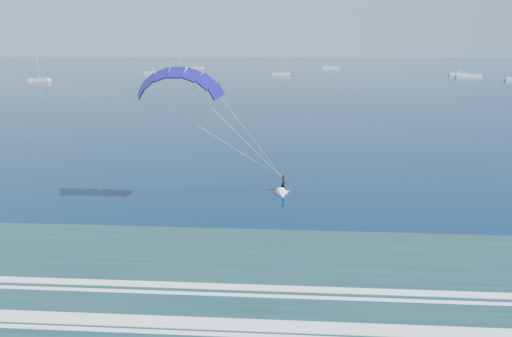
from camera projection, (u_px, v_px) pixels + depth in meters
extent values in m
cube|color=#1E423F|center=(131.00, 297.00, 28.18)|extent=(600.00, 22.00, 0.03)
cube|color=white|center=(116.00, 320.00, 25.77)|extent=(600.00, 1.10, 0.07)
cube|color=white|center=(138.00, 284.00, 29.61)|extent=(600.00, 0.70, 0.07)
cube|color=orange|center=(283.00, 191.00, 47.98)|extent=(1.35, 0.44, 0.08)
imported|color=black|center=(283.00, 183.00, 47.75)|extent=(0.49, 0.66, 1.67)
cone|color=white|center=(282.00, 195.00, 46.73)|extent=(1.31, 1.74, 1.10)
cube|color=silver|center=(39.00, 80.00, 179.50)|extent=(8.58, 2.40, 1.20)
cylinder|color=silver|center=(37.00, 65.00, 177.93)|extent=(0.18, 0.18, 10.48)
cylinder|color=silver|center=(42.00, 77.00, 179.05)|extent=(2.60, 0.12, 0.12)
cube|color=silver|center=(153.00, 73.00, 220.72)|extent=(8.39, 2.40, 1.20)
cylinder|color=silver|center=(152.00, 61.00, 219.17)|extent=(0.18, 0.18, 10.36)
cylinder|color=silver|center=(155.00, 70.00, 220.27)|extent=(2.60, 0.12, 0.12)
cube|color=silver|center=(181.00, 70.00, 241.22)|extent=(9.01, 2.40, 1.20)
cylinder|color=silver|center=(180.00, 59.00, 239.59)|extent=(0.18, 0.18, 10.90)
cylinder|color=silver|center=(183.00, 68.00, 240.77)|extent=(2.60, 0.12, 0.12)
cube|color=silver|center=(281.00, 74.00, 210.94)|extent=(7.71, 2.40, 1.20)
cylinder|color=silver|center=(281.00, 62.00, 209.48)|extent=(0.18, 0.18, 9.64)
cylinder|color=silver|center=(283.00, 71.00, 210.49)|extent=(2.60, 0.12, 0.12)
cube|color=silver|center=(330.00, 68.00, 260.82)|extent=(9.64, 2.40, 1.20)
cylinder|color=silver|center=(331.00, 56.00, 259.08)|extent=(0.18, 0.18, 11.79)
cylinder|color=silver|center=(333.00, 66.00, 260.37)|extent=(2.60, 0.12, 0.12)
cube|color=silver|center=(458.00, 74.00, 210.62)|extent=(8.47, 2.40, 1.20)
cylinder|color=silver|center=(460.00, 62.00, 209.06)|extent=(0.18, 0.18, 10.40)
cylinder|color=silver|center=(461.00, 71.00, 210.17)|extent=(2.60, 0.12, 0.12)
cube|color=silver|center=(468.00, 76.00, 200.94)|extent=(10.97, 2.40, 1.20)
cylinder|color=silver|center=(470.00, 60.00, 199.15)|extent=(0.18, 0.18, 12.13)
cylinder|color=silver|center=(472.00, 73.00, 200.49)|extent=(2.60, 0.12, 0.12)
cube|color=silver|center=(194.00, 68.00, 258.87)|extent=(10.78, 2.40, 1.20)
cylinder|color=silver|center=(194.00, 57.00, 257.15)|extent=(0.18, 0.18, 11.62)
cylinder|color=silver|center=(196.00, 66.00, 258.42)|extent=(2.60, 0.12, 0.12)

